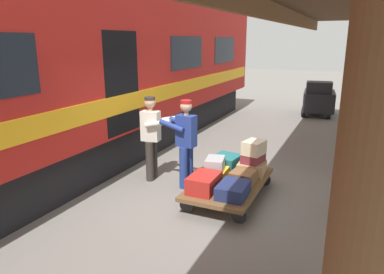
% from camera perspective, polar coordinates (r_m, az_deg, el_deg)
% --- Properties ---
extents(ground_plane, '(60.00, 60.00, 0.00)m').
position_cam_1_polar(ground_plane, '(6.83, 4.47, -8.86)').
color(ground_plane, slate).
extents(platform_canopy, '(3.20, 15.27, 3.56)m').
position_cam_1_polar(platform_canopy, '(5.89, 26.06, 17.99)').
color(platform_canopy, brown).
rests_on(platform_canopy, ground_plane).
extents(train_car, '(3.02, 17.08, 4.00)m').
position_cam_1_polar(train_car, '(8.21, -19.71, 9.29)').
color(train_car, '#B21E19').
rests_on(train_car, ground_plane).
extents(luggage_cart, '(1.15, 2.06, 0.32)m').
position_cam_1_polar(luggage_cart, '(6.56, 5.92, -7.39)').
color(luggage_cart, brown).
rests_on(luggage_cart, ground_plane).
extents(suitcase_brown_leather, '(0.43, 0.48, 0.23)m').
position_cam_1_polar(suitcase_brown_leather, '(6.43, 8.12, -6.38)').
color(suitcase_brown_leather, brown).
rests_on(suitcase_brown_leather, luggage_cart).
extents(suitcase_red_plastic, '(0.44, 0.64, 0.28)m').
position_cam_1_polar(suitcase_red_plastic, '(6.08, 1.93, -7.28)').
color(suitcase_red_plastic, '#AD231E').
rests_on(suitcase_red_plastic, luggage_cart).
extents(suitcase_yellow_case, '(0.41, 0.49, 0.20)m').
position_cam_1_polar(suitcase_yellow_case, '(6.58, 3.84, -5.89)').
color(suitcase_yellow_case, gold).
rests_on(suitcase_yellow_case, luggage_cart).
extents(suitcase_tan_vintage, '(0.52, 0.55, 0.22)m').
position_cam_1_polar(suitcase_tan_vintage, '(6.94, 9.47, -4.85)').
color(suitcase_tan_vintage, tan).
rests_on(suitcase_tan_vintage, luggage_cart).
extents(suitcase_teal_softside, '(0.53, 0.57, 0.29)m').
position_cam_1_polar(suitcase_teal_softside, '(7.07, 5.48, -4.05)').
color(suitcase_teal_softside, '#1E666B').
rests_on(suitcase_teal_softside, luggage_cart).
extents(suitcase_navy_fabric, '(0.46, 0.62, 0.21)m').
position_cam_1_polar(suitcase_navy_fabric, '(5.93, 6.53, -8.34)').
color(suitcase_navy_fabric, navy).
rests_on(suitcase_navy_fabric, luggage_cart).
extents(suitcase_gray_aluminum, '(0.40, 0.51, 0.19)m').
position_cam_1_polar(suitcase_gray_aluminum, '(6.54, 3.68, -4.19)').
color(suitcase_gray_aluminum, '#9EA0A5').
rests_on(suitcase_gray_aluminum, suitcase_yellow_case).
extents(suitcase_burgundy_valise, '(0.40, 0.51, 0.17)m').
position_cam_1_polar(suitcase_burgundy_valise, '(6.90, 9.69, -3.28)').
color(suitcase_burgundy_valise, maroon).
rests_on(suitcase_burgundy_valise, suitcase_tan_vintage).
extents(suitcase_cream_canvas, '(0.41, 0.48, 0.26)m').
position_cam_1_polar(suitcase_cream_canvas, '(6.80, 9.81, -1.67)').
color(suitcase_cream_canvas, beige).
rests_on(suitcase_cream_canvas, suitcase_burgundy_valise).
extents(porter_in_overalls, '(0.70, 0.48, 1.70)m').
position_cam_1_polar(porter_in_overalls, '(6.83, -1.06, -0.57)').
color(porter_in_overalls, navy).
rests_on(porter_in_overalls, ground_plane).
extents(porter_by_door, '(0.70, 0.49, 1.70)m').
position_cam_1_polar(porter_by_door, '(7.24, -6.40, 0.25)').
color(porter_by_door, '#332D28').
rests_on(porter_by_door, ground_plane).
extents(baggage_tug, '(1.26, 1.80, 1.30)m').
position_cam_1_polar(baggage_tug, '(14.44, 19.49, 5.73)').
color(baggage_tug, black).
rests_on(baggage_tug, ground_plane).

